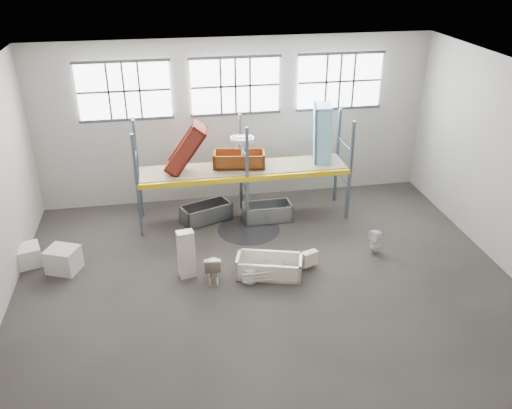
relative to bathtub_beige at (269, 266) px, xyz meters
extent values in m
cube|color=#46413C|center=(-0.13, -0.37, -0.29)|extent=(12.00, 10.00, 0.10)
cube|color=silver|center=(-0.13, -0.37, 4.81)|extent=(12.00, 10.00, 0.10)
cube|color=#ABA89E|center=(-0.13, 4.68, 2.26)|extent=(12.00, 0.10, 5.00)
cube|color=#B5B2A9|center=(-0.13, -5.42, 2.26)|extent=(12.00, 0.10, 5.00)
cube|color=white|center=(-3.33, 4.57, 3.36)|extent=(2.60, 0.04, 1.60)
cube|color=white|center=(-0.13, 4.57, 3.36)|extent=(2.60, 0.04, 1.60)
cube|color=white|center=(3.07, 4.57, 3.36)|extent=(2.60, 0.04, 1.60)
cube|color=slate|center=(-3.13, 2.53, 1.26)|extent=(0.08, 0.08, 3.00)
cube|color=slate|center=(-3.13, 3.73, 1.26)|extent=(0.08, 0.08, 3.00)
cube|color=slate|center=(-0.13, 2.53, 1.26)|extent=(0.08, 0.08, 3.00)
cube|color=slate|center=(-0.13, 3.73, 1.26)|extent=(0.08, 0.08, 3.00)
cube|color=slate|center=(2.87, 2.53, 1.26)|extent=(0.08, 0.08, 3.00)
cube|color=slate|center=(2.87, 3.73, 1.26)|extent=(0.08, 0.08, 3.00)
cube|color=yellow|center=(-0.13, 2.53, 1.26)|extent=(6.00, 0.10, 0.14)
cube|color=yellow|center=(-0.13, 3.73, 1.26)|extent=(6.00, 0.10, 0.14)
cube|color=gray|center=(-0.13, 3.13, 1.34)|extent=(5.90, 1.10, 0.03)
cylinder|color=black|center=(-0.13, 2.33, -0.24)|extent=(1.80, 1.80, 0.00)
cube|color=beige|center=(1.06, 0.11, 0.04)|extent=(0.44, 0.32, 0.38)
imported|color=beige|center=(0.12, 0.08, -0.08)|extent=(0.52, 0.52, 0.15)
imported|color=beige|center=(-1.39, 0.04, 0.13)|extent=(0.48, 0.75, 0.73)
cube|color=beige|center=(-2.00, 0.30, 0.39)|extent=(0.44, 0.32, 1.25)
imported|color=white|center=(2.98, 0.50, 0.10)|extent=(0.41, 0.41, 0.68)
imported|color=white|center=(-0.21, 2.82, 1.86)|extent=(0.74, 0.63, 0.58)
cylinder|color=silver|center=(-0.52, -0.21, -0.06)|extent=(0.32, 0.32, 0.35)
cube|color=silver|center=(-5.03, 1.09, 0.08)|extent=(0.92, 0.87, 0.63)
cube|color=white|center=(-5.98, 1.53, 0.02)|extent=(0.77, 0.77, 0.52)
camera|label=1|loc=(-2.28, -10.86, 7.32)|focal=37.44mm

